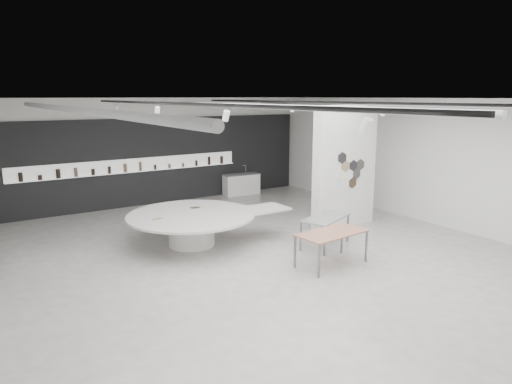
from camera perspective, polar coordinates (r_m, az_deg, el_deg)
room at (r=10.69m, az=0.82°, el=2.30°), size 12.02×14.02×3.82m
back_wall_display at (r=16.92m, az=-12.33°, el=3.77°), size 11.80×0.27×3.10m
partition_column at (r=13.74m, az=11.04°, el=3.08°), size 2.20×0.38×3.60m
display_island at (r=12.11m, az=-7.73°, el=-4.04°), size 4.28×3.36×0.86m
sample_table_wood at (r=10.69m, az=9.45°, el=-5.28°), size 1.75×0.99×0.79m
sample_table_stone at (r=12.03m, az=8.66°, el=-3.42°), size 1.67×1.27×0.77m
kitchen_counter at (r=18.15m, az=-1.84°, el=0.98°), size 1.51×0.69×1.15m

